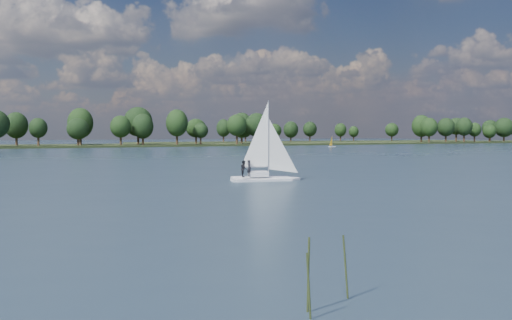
% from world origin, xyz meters
% --- Properties ---
extents(ground, '(700.00, 700.00, 0.00)m').
position_xyz_m(ground, '(0.00, 100.00, 0.00)').
color(ground, '#233342').
rests_on(ground, ground).
extents(far_shore, '(660.00, 40.00, 1.50)m').
position_xyz_m(far_shore, '(0.00, 212.00, 0.00)').
color(far_shore, black).
rests_on(far_shore, ground).
extents(far_shore_back, '(220.00, 30.00, 1.40)m').
position_xyz_m(far_shore_back, '(160.00, 260.00, 0.00)').
color(far_shore_back, black).
rests_on(far_shore_back, ground).
extents(sailboat, '(7.36, 3.51, 9.34)m').
position_xyz_m(sailboat, '(3.96, 35.66, 2.61)').
color(sailboat, white).
rests_on(sailboat, ground).
extents(dinghy_orange, '(3.10, 1.61, 4.72)m').
position_xyz_m(dinghy_orange, '(102.67, 162.35, 1.11)').
color(dinghy_orange, silver).
rests_on(dinghy_orange, ground).
extents(treeline, '(562.67, 73.55, 18.09)m').
position_xyz_m(treeline, '(-10.09, 207.80, 8.12)').
color(treeline, black).
rests_on(treeline, ground).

